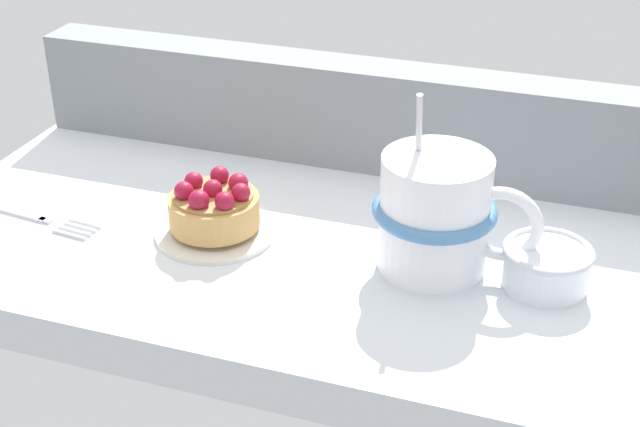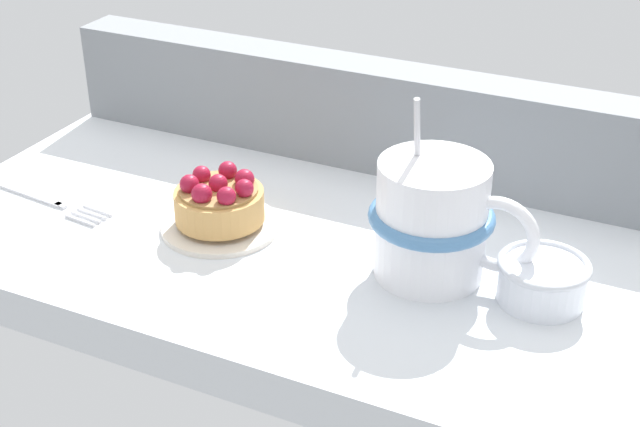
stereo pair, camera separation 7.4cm
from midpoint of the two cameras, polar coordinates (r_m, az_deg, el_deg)
name	(u,v)px [view 2 (the right image)]	position (r cm, az deg, el deg)	size (l,w,h in cm)	color
ground_plane	(298,250)	(79.30, 1.29, -2.43)	(66.00, 36.00, 3.85)	silver
window_rail_back	(368,115)	(88.89, 5.46, 6.20)	(64.68, 5.09, 10.25)	gray
dessert_plate	(221,224)	(78.74, -3.64, -0.72)	(10.42, 10.42, 0.96)	silver
raspberry_tart	(219,200)	(77.58, -3.69, 0.76)	(7.77, 7.77, 4.38)	tan
coffee_mug	(434,220)	(71.19, 10.21, -0.49)	(13.54, 9.96, 14.81)	white
dessert_fork	(42,198)	(85.97, -14.84, 0.90)	(15.87, 3.35, 0.60)	silver
sugar_bowl	(542,279)	(71.44, 16.81, -4.11)	(7.10, 7.10, 3.52)	silver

